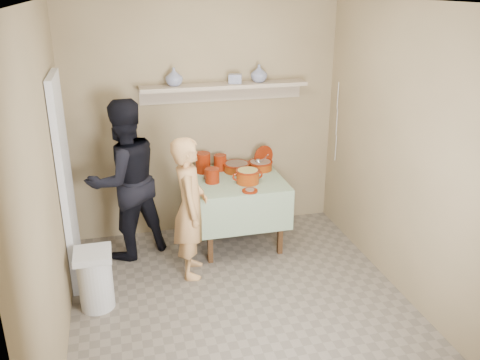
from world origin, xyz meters
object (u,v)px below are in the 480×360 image
object	(u,v)px
person_helper	(125,180)
serving_table	(237,188)
cazuela_rice	(248,175)
trash_bin	(95,279)
person_cook	(190,208)

from	to	relation	value
person_helper	serving_table	size ratio (longest dim) A/B	1.73
cazuela_rice	trash_bin	world-z (taller)	cazuela_rice
cazuela_rice	serving_table	bearing A→B (deg)	116.77
person_helper	cazuela_rice	xyz separation A→B (m)	(1.25, -0.19, 0.00)
cazuela_rice	trash_bin	xyz separation A→B (m)	(-1.59, -0.74, -0.56)
serving_table	trash_bin	xyz separation A→B (m)	(-1.51, -0.90, -0.36)
person_cook	serving_table	distance (m)	0.79
serving_table	person_cook	bearing A→B (deg)	-138.53
person_helper	person_cook	bearing A→B (deg)	111.14
serving_table	trash_bin	bearing A→B (deg)	-149.33
person_helper	trash_bin	bearing A→B (deg)	44.81
person_cook	trash_bin	xyz separation A→B (m)	(-0.92, -0.37, -0.42)
person_helper	cazuela_rice	bearing A→B (deg)	146.30
person_cook	serving_table	bearing A→B (deg)	-39.17
serving_table	cazuela_rice	size ratio (longest dim) A/B	2.95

